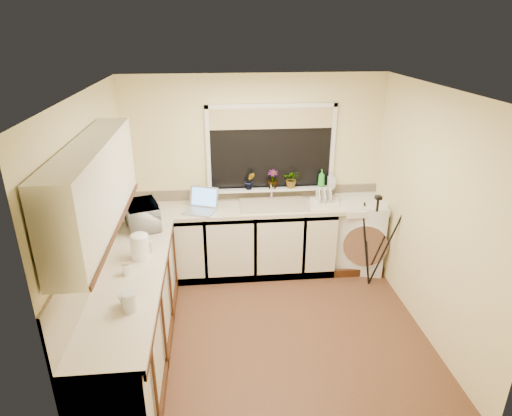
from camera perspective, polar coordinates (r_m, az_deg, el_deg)
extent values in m
plane|color=brown|center=(4.84, 1.63, -15.22)|extent=(3.20, 3.20, 0.00)
plane|color=white|center=(3.85, 2.04, 14.91)|extent=(3.20, 3.20, 0.00)
plane|color=beige|center=(5.59, -0.16, 4.49)|extent=(3.20, 0.00, 3.20)
plane|color=beige|center=(2.92, 5.68, -14.20)|extent=(3.20, 0.00, 3.20)
plane|color=beige|center=(4.31, -19.84, -2.66)|extent=(0.00, 3.00, 3.00)
plane|color=beige|center=(4.67, 21.69, -0.96)|extent=(0.00, 3.00, 3.00)
cube|color=silver|center=(5.59, -3.18, -4.34)|extent=(2.55, 0.60, 0.86)
cube|color=silver|center=(4.38, -15.41, -13.69)|extent=(0.54, 2.40, 0.86)
cube|color=beige|center=(5.43, 0.15, 0.04)|extent=(3.20, 0.60, 0.04)
cube|color=beige|center=(4.14, -16.06, -8.65)|extent=(0.60, 2.40, 0.04)
cube|color=silver|center=(3.65, -20.14, 2.57)|extent=(0.28, 1.90, 0.70)
cube|color=beige|center=(4.09, -20.42, -5.72)|extent=(0.02, 2.40, 0.45)
cube|color=beige|center=(5.66, -0.14, 2.00)|extent=(3.20, 0.02, 0.14)
cube|color=black|center=(5.50, 1.95, 7.72)|extent=(1.50, 0.02, 1.00)
cube|color=tan|center=(5.39, 2.04, 11.50)|extent=(1.50, 0.02, 0.25)
cube|color=white|center=(5.60, 1.95, 2.48)|extent=(1.60, 0.14, 0.03)
cube|color=tan|center=(5.44, 2.25, 0.44)|extent=(0.82, 0.46, 0.03)
cylinder|color=silver|center=(5.56, 2.02, 2.16)|extent=(0.03, 0.03, 0.24)
cube|color=white|center=(5.88, 12.96, -3.11)|extent=(0.81, 0.79, 0.93)
cube|color=#A3A3AA|center=(5.28, -7.39, -0.46)|extent=(0.43, 0.37, 0.02)
cube|color=#5DABFF|center=(5.37, -6.78, 1.47)|extent=(0.36, 0.21, 0.24)
cylinder|color=white|center=(4.33, -14.76, -4.93)|extent=(0.18, 0.18, 0.23)
cube|color=silver|center=(5.51, 8.85, 0.63)|extent=(0.40, 0.32, 0.05)
cylinder|color=silver|center=(3.63, -16.08, -11.61)|extent=(0.11, 0.11, 0.16)
cylinder|color=silver|center=(4.13, -16.43, -7.59)|extent=(0.08, 0.08, 0.11)
imported|color=white|center=(4.98, -14.48, -0.93)|extent=(0.47, 0.57, 0.27)
imported|color=#999999|center=(5.51, -0.81, 3.54)|extent=(0.13, 0.11, 0.23)
imported|color=#999999|center=(5.56, 2.14, 3.77)|extent=(0.14, 0.14, 0.24)
imported|color=#999999|center=(5.59, 4.66, 3.78)|extent=(0.23, 0.21, 0.23)
imported|color=green|center=(5.67, 8.47, 3.84)|extent=(0.10, 0.10, 0.23)
imported|color=#999999|center=(5.68, 9.75, 3.67)|extent=(0.09, 0.10, 0.20)
imported|color=beige|center=(5.60, 10.26, 1.11)|extent=(0.14, 0.14, 0.09)
imported|color=beige|center=(3.72, -16.59, -11.30)|extent=(0.12, 0.12, 0.10)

